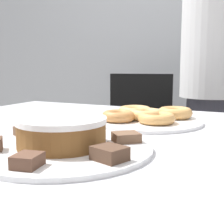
% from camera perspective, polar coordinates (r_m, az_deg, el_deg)
% --- Properties ---
extents(wall_back, '(8.00, 0.05, 2.60)m').
position_cam_1_polar(wall_back, '(2.44, 17.44, 16.22)').
color(wall_back, '#B2B7BC').
rests_on(wall_back, ground_plane).
extents(table, '(1.41, 1.07, 0.77)m').
position_cam_1_polar(table, '(0.88, -0.23, -9.56)').
color(table, silver).
rests_on(table, ground_plane).
extents(person_standing, '(0.31, 0.31, 1.61)m').
position_cam_1_polar(person_standing, '(1.73, 17.44, 4.75)').
color(person_standing, '#383842').
rests_on(person_standing, ground_plane).
extents(office_chair_left, '(0.52, 0.52, 0.90)m').
position_cam_1_polar(office_chair_left, '(1.91, 4.53, -7.41)').
color(office_chair_left, black).
rests_on(office_chair_left, ground_plane).
extents(plate_cake, '(0.40, 0.40, 0.01)m').
position_cam_1_polar(plate_cake, '(0.70, -9.10, -6.55)').
color(plate_cake, white).
rests_on(plate_cake, table).
extents(plate_donuts, '(0.37, 0.37, 0.01)m').
position_cam_1_polar(plate_donuts, '(1.02, 6.14, -1.66)').
color(plate_donuts, white).
rests_on(plate_donuts, table).
extents(frosted_cake, '(0.20, 0.20, 0.06)m').
position_cam_1_polar(frosted_cake, '(0.69, -9.17, -3.58)').
color(frosted_cake, brown).
rests_on(frosted_cake, plate_cake).
extents(lamington_0, '(0.07, 0.07, 0.03)m').
position_cam_1_polar(lamington_0, '(0.58, -0.44, -7.57)').
color(lamington_0, '#513828').
rests_on(lamington_0, plate_cake).
extents(lamington_1, '(0.08, 0.08, 0.02)m').
position_cam_1_polar(lamington_1, '(0.72, 2.60, -4.62)').
color(lamington_1, brown).
rests_on(lamington_1, plate_cake).
extents(lamington_2, '(0.05, 0.06, 0.03)m').
position_cam_1_polar(lamington_2, '(0.82, -5.04, -2.78)').
color(lamington_2, brown).
rests_on(lamington_2, plate_cake).
extents(lamington_3, '(0.07, 0.06, 0.02)m').
position_cam_1_polar(lamington_3, '(0.81, -15.32, -3.38)').
color(lamington_3, brown).
rests_on(lamington_3, plate_cake).
extents(lamington_5, '(0.05, 0.06, 0.02)m').
position_cam_1_polar(lamington_5, '(0.56, -15.19, -8.56)').
color(lamington_5, brown).
rests_on(lamington_5, plate_cake).
extents(donut_0, '(0.11, 0.11, 0.03)m').
position_cam_1_polar(donut_0, '(1.02, 6.16, -0.43)').
color(donut_0, '#E5AD66').
rests_on(donut_0, plate_donuts).
extents(donut_1, '(0.12, 0.12, 0.03)m').
position_cam_1_polar(donut_1, '(1.08, 4.21, 0.14)').
color(donut_1, '#E5AD66').
rests_on(donut_1, plate_donuts).
extents(donut_2, '(0.10, 0.10, 0.03)m').
position_cam_1_polar(donut_2, '(0.98, 1.18, -0.74)').
color(donut_2, '#C68447').
rests_on(donut_2, plate_donuts).
extents(donut_3, '(0.11, 0.11, 0.03)m').
position_cam_1_polar(donut_3, '(0.96, 8.12, -1.11)').
color(donut_3, tan).
rests_on(donut_3, plate_donuts).
extents(donut_4, '(0.12, 0.12, 0.04)m').
position_cam_1_polar(donut_4, '(1.07, 11.44, -0.12)').
color(donut_4, tan).
rests_on(donut_4, plate_donuts).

